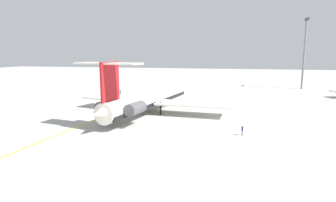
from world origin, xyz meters
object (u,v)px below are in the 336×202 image
object	(u,v)px
safety_cone_nose	(128,94)
light_mast	(304,51)
main_jetliner	(148,99)
ground_crew_portside	(242,129)
ground_crew_near_nose	(120,91)
ground_crew_near_tail	(101,95)

from	to	relation	value
safety_cone_nose	light_mast	distance (m)	64.24
main_jetliner	ground_crew_portside	size ratio (longest dim) A/B	23.33
safety_cone_nose	ground_crew_near_nose	bearing A→B (deg)	-45.47
ground_crew_near_nose	safety_cone_nose	size ratio (longest dim) A/B	3.28
ground_crew_near_nose	ground_crew_portside	bearing A→B (deg)	132.50
main_jetliner	ground_crew_near_nose	world-z (taller)	main_jetliner
main_jetliner	ground_crew_near_tail	xyz separation A→B (m)	(-15.81, -18.74, -2.07)
ground_crew_portside	safety_cone_nose	xyz separation A→B (m)	(-38.30, -33.64, -0.80)
ground_crew_near_nose	ground_crew_near_tail	bearing A→B (deg)	70.53
light_mast	main_jetliner	bearing A→B (deg)	-39.08
ground_crew_portside	safety_cone_nose	world-z (taller)	ground_crew_portside
safety_cone_nose	main_jetliner	bearing A→B (deg)	29.04
ground_crew_near_nose	safety_cone_nose	world-z (taller)	ground_crew_near_nose
ground_crew_portside	safety_cone_nose	bearing A→B (deg)	-58.58
main_jetliner	ground_crew_near_nose	distance (m)	28.91
main_jetliner	safety_cone_nose	xyz separation A→B (m)	(-25.73, -14.29, -2.88)
ground_crew_near_tail	main_jetliner	bearing A→B (deg)	128.71
ground_crew_near_nose	ground_crew_near_tail	world-z (taller)	ground_crew_near_nose
ground_crew_near_nose	light_mast	world-z (taller)	light_mast
ground_crew_near_nose	light_mast	bearing A→B (deg)	-155.82
ground_crew_near_tail	light_mast	size ratio (longest dim) A/B	0.07
main_jetliner	ground_crew_portside	distance (m)	23.17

